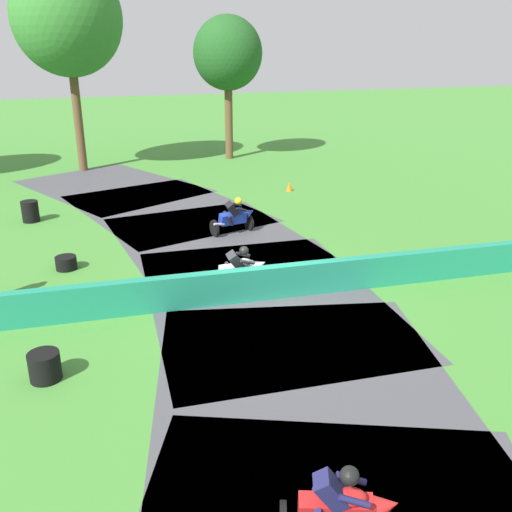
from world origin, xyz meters
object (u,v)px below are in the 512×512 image
motorcycle_lead_red (341,507)px  tire_stack_mid_a (45,366)px  traffic_cone (289,186)px  tire_stack_mid_b (66,263)px  motorcycle_trailing_blue (235,216)px  motorcycle_chase_white (240,269)px  tire_stack_far (30,211)px

motorcycle_lead_red → tire_stack_mid_a: motorcycle_lead_red is taller
motorcycle_lead_red → traffic_cone: motorcycle_lead_red is taller
tire_stack_mid_a → traffic_cone: tire_stack_mid_a is taller
tire_stack_mid_a → tire_stack_mid_b: tire_stack_mid_a is taller
motorcycle_lead_red → traffic_cone: 19.51m
motorcycle_trailing_blue → motorcycle_lead_red: bearing=-99.4°
tire_stack_mid_b → motorcycle_chase_white: bearing=-34.0°
motorcycle_lead_red → tire_stack_far: (-4.84, 17.08, -0.26)m
motorcycle_trailing_blue → tire_stack_mid_b: size_ratio=2.73×
motorcycle_trailing_blue → motorcycle_chase_white: bearing=-103.9°
motorcycle_chase_white → tire_stack_mid_b: size_ratio=2.68×
motorcycle_lead_red → motorcycle_chase_white: bearing=83.2°
motorcycle_lead_red → motorcycle_trailing_blue: (2.22, 13.36, -0.01)m
motorcycle_lead_red → tire_stack_mid_b: 12.18m
tire_stack_far → traffic_cone: 11.15m
tire_stack_mid_a → traffic_cone: (10.19, 12.96, -0.08)m
motorcycle_lead_red → tire_stack_mid_b: bearing=107.0°
tire_stack_far → motorcycle_lead_red: bearing=-74.2°
tire_stack_mid_b → tire_stack_mid_a: bearing=-93.8°
motorcycle_chase_white → motorcycle_trailing_blue: bearing=76.1°
motorcycle_lead_red → tire_stack_mid_a: 6.81m
traffic_cone → motorcycle_trailing_blue: bearing=-128.0°
traffic_cone → tire_stack_mid_b: bearing=-145.0°
motorcycle_trailing_blue → tire_stack_mid_a: (-6.19, -7.84, -0.35)m
motorcycle_trailing_blue → tire_stack_mid_a: 9.99m
traffic_cone → motorcycle_lead_red: bearing=-108.6°
motorcycle_lead_red → motorcycle_trailing_blue: 13.54m
motorcycle_chase_white → tire_stack_mid_b: motorcycle_chase_white is taller
motorcycle_chase_white → tire_stack_mid_a: bearing=-148.8°
motorcycle_lead_red → motorcycle_chase_white: motorcycle_lead_red is taller
motorcycle_trailing_blue → tire_stack_mid_b: bearing=-163.4°
tire_stack_far → traffic_cone: tire_stack_far is taller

